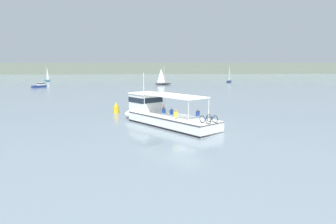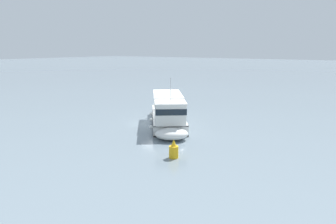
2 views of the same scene
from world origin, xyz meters
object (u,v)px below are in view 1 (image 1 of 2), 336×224
Objects in this scene: motorboat_far_left at (40,85)px; sailboat_horizon_east at (47,79)px; channel_buoy at (116,109)px; sailboat_off_stern at (163,83)px; ferry_main at (162,114)px; sailboat_far_right at (229,80)px.

sailboat_horizon_east is at bearing 104.69° from motorboat_far_left.
motorboat_far_left is at bearing 120.29° from channel_buoy.
sailboat_off_stern is at bearing -27.32° from sailboat_horizon_east.
sailboat_far_right is at bearing 69.84° from ferry_main.
sailboat_off_stern reaches higher than ferry_main.
channel_buoy reaches higher than motorboat_far_left.
sailboat_far_right is (25.05, 68.26, -0.48)m from ferry_main.
sailboat_horizon_east is at bearing 152.68° from sailboat_off_stern.
sailboat_horizon_east is 29.48m from motorboat_far_left.
channel_buoy is (-30.66, -60.83, 0.03)m from sailboat_far_right.
sailboat_off_stern is 50.45m from channel_buoy.
sailboat_horizon_east is 63.39m from sailboat_far_right.
sailboat_far_right is (62.65, -9.66, 0.00)m from sailboat_horizon_east.
sailboat_far_right reaches higher than motorboat_far_left.
ferry_main is 9.31m from channel_buoy.
sailboat_far_right is at bearing 26.05° from sailboat_off_stern.
sailboat_horizon_east and sailboat_far_right have the same top height.
channel_buoy is (-8.07, -49.80, 0.03)m from sailboat_off_stern.
motorboat_far_left is 0.67× the size of sailboat_far_right.
sailboat_horizon_east is 45.10m from sailboat_off_stern.
channel_buoy is at bearing -116.75° from sailboat_far_right.
motorboat_far_left is 0.67× the size of sailboat_off_stern.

